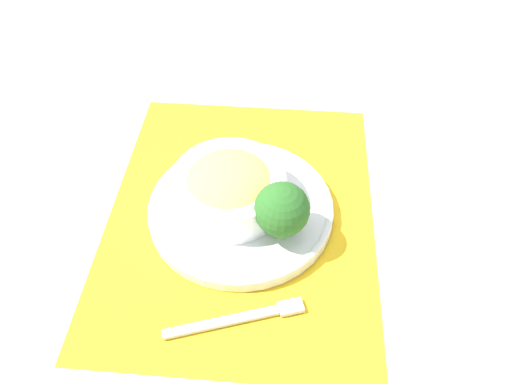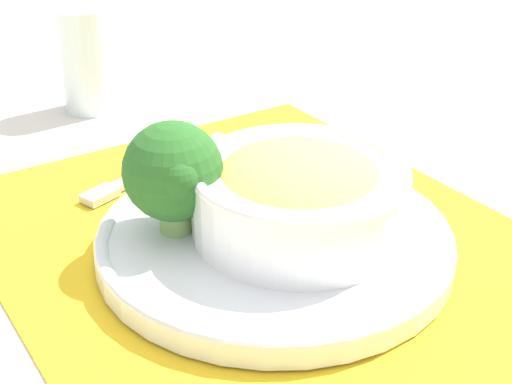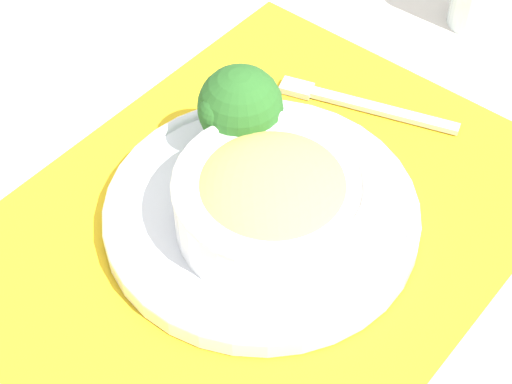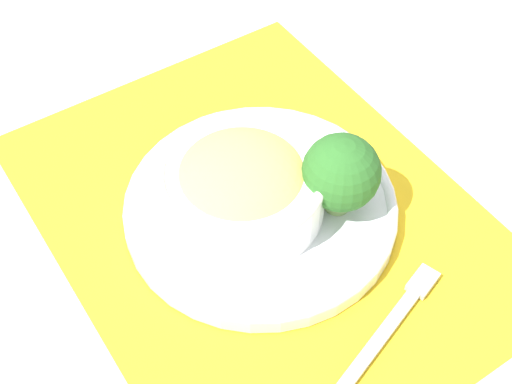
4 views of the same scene
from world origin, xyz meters
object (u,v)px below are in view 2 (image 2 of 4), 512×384
water_glass (88,66)px  fork (146,173)px  bowl (299,192)px  broccoli_floret (173,172)px

water_glass → fork: size_ratio=0.65×
bowl → water_glass: 0.38m
broccoli_floret → fork: bearing=-22.4°
broccoli_floret → fork: 0.15m
broccoli_floret → water_glass: size_ratio=0.76×
water_glass → fork: (-0.20, 0.05, -0.05)m
bowl → fork: size_ratio=0.91×
broccoli_floret → bowl: bearing=-130.9°
broccoli_floret → water_glass: 0.34m
broccoli_floret → water_glass: bearing=-18.1°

